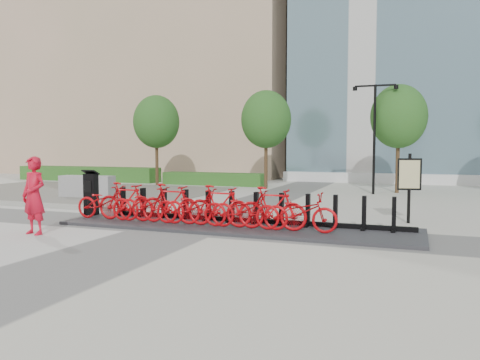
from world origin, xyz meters
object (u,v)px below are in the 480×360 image
(kiosk, at_px, (91,193))
(worker_red, at_px, (34,196))
(bike_0, at_px, (105,202))
(jersey_barrier, at_px, (87,186))
(map_sign, at_px, (409,177))

(kiosk, distance_m, worker_red, 2.85)
(bike_0, xyz_separation_m, worker_red, (-0.41, -2.24, 0.40))
(kiosk, distance_m, jersey_barrier, 6.28)
(worker_red, relative_size, jersey_barrier, 0.80)
(worker_red, relative_size, map_sign, 0.97)
(kiosk, relative_size, map_sign, 0.70)
(jersey_barrier, height_order, map_sign, map_sign)
(kiosk, bearing_deg, jersey_barrier, 121.84)
(map_sign, bearing_deg, worker_red, -162.59)
(worker_red, xyz_separation_m, jersey_barrier, (-4.52, 7.63, -0.50))
(map_sign, bearing_deg, kiosk, -179.05)
(jersey_barrier, bearing_deg, bike_0, -53.77)
(jersey_barrier, bearing_deg, map_sign, -17.27)
(bike_0, distance_m, kiosk, 1.09)
(jersey_barrier, bearing_deg, worker_red, -65.60)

